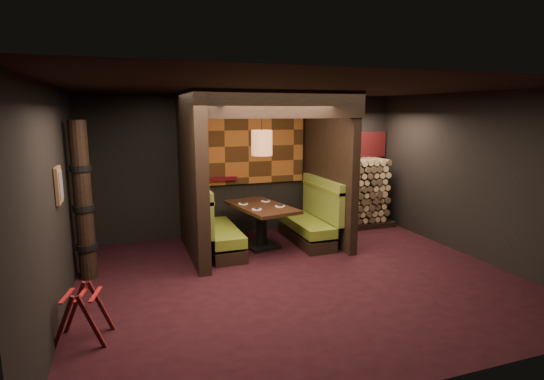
{
  "coord_description": "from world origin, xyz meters",
  "views": [
    {
      "loc": [
        -2.42,
        -5.65,
        2.52
      ],
      "look_at": [
        0.0,
        1.3,
        1.15
      ],
      "focal_mm": 28.0,
      "sensor_mm": 36.0,
      "label": 1
    }
  ],
  "objects": [
    {
      "name": "booth_bench_left",
      "position": [
        -0.96,
        1.65,
        0.4
      ],
      "size": [
        0.68,
        1.6,
        1.14
      ],
      "color": "black",
      "rests_on": "floor"
    },
    {
      "name": "bay_front_post",
      "position": [
        1.39,
        1.96,
        1.43
      ],
      "size": [
        0.08,
        0.08,
        2.85
      ],
      "primitive_type": "cube",
      "color": "black",
      "rests_on": "floor"
    },
    {
      "name": "booth_bench_right",
      "position": [
        0.93,
        1.65,
        0.4
      ],
      "size": [
        0.68,
        1.6,
        1.14
      ],
      "color": "black",
      "rests_on": "floor"
    },
    {
      "name": "wall_right",
      "position": [
        3.26,
        0.0,
        1.43
      ],
      "size": [
        0.02,
        5.5,
        2.85
      ],
      "primitive_type": "cube",
      "color": "black",
      "rests_on": "ground"
    },
    {
      "name": "header_beam",
      "position": [
        -0.02,
        0.7,
        2.63
      ],
      "size": [
        2.85,
        0.18,
        0.44
      ],
      "primitive_type": "cube",
      "color": "black",
      "rests_on": "partition_left"
    },
    {
      "name": "ceiling",
      "position": [
        0.0,
        0.0,
        2.86
      ],
      "size": [
        6.5,
        5.5,
        0.02
      ],
      "primitive_type": "cube",
      "color": "black",
      "rests_on": "ground"
    },
    {
      "name": "tapa_side_panel",
      "position": [
        -1.23,
        1.82,
        1.85
      ],
      "size": [
        0.04,
        1.85,
        1.45
      ],
      "primitive_type": "cube",
      "color": "#9E541E",
      "rests_on": "partition_left"
    },
    {
      "name": "totem_column",
      "position": [
        -3.05,
        1.1,
        1.19
      ],
      "size": [
        0.31,
        0.31,
        2.4
      ],
      "color": "black",
      "rests_on": "floor"
    },
    {
      "name": "partition_left",
      "position": [
        -1.35,
        1.65,
        1.43
      ],
      "size": [
        0.2,
        2.2,
        2.85
      ],
      "primitive_type": "cube",
      "color": "black",
      "rests_on": "floor"
    },
    {
      "name": "mosaic_header",
      "position": [
        2.29,
        2.68,
        1.78
      ],
      "size": [
        1.83,
        0.1,
        0.56
      ],
      "primitive_type": "cube",
      "color": "maroon",
      "rests_on": "wall_back"
    },
    {
      "name": "luggage_rack",
      "position": [
        -2.97,
        -0.83,
        0.32
      ],
      "size": [
        0.67,
        0.54,
        0.65
      ],
      "color": "#461112",
      "rests_on": "floor"
    },
    {
      "name": "wall_front",
      "position": [
        0.0,
        -2.76,
        1.43
      ],
      "size": [
        6.5,
        0.02,
        2.85
      ],
      "primitive_type": "cube",
      "color": "black",
      "rests_on": "ground"
    },
    {
      "name": "lacquer_shelf",
      "position": [
        -0.6,
        2.65,
        1.18
      ],
      "size": [
        0.6,
        0.12,
        0.07
      ],
      "primitive_type": "cube",
      "color": "#510913",
      "rests_on": "wall_back"
    },
    {
      "name": "floor",
      "position": [
        0.0,
        0.0,
        -0.01
      ],
      "size": [
        6.5,
        5.5,
        0.02
      ],
      "primitive_type": "cube",
      "color": "black",
      "rests_on": "ground"
    },
    {
      "name": "framed_picture",
      "position": [
        -3.22,
        0.1,
        1.62
      ],
      "size": [
        0.05,
        0.36,
        0.46
      ],
      "color": "brown",
      "rests_on": "wall_left"
    },
    {
      "name": "partition_right",
      "position": [
        1.3,
        1.7,
        1.43
      ],
      "size": [
        0.15,
        2.1,
        2.85
      ],
      "primitive_type": "cube",
      "color": "black",
      "rests_on": "floor"
    },
    {
      "name": "dining_table",
      "position": [
        -0.09,
        1.63,
        0.57
      ],
      "size": [
        1.12,
        1.67,
        0.81
      ],
      "color": "black",
      "rests_on": "floor"
    },
    {
      "name": "wall_left",
      "position": [
        -3.26,
        0.0,
        1.43
      ],
      "size": [
        0.02,
        5.5,
        2.85
      ],
      "primitive_type": "cube",
      "color": "black",
      "rests_on": "ground"
    },
    {
      "name": "pendant_lamp",
      "position": [
        -0.09,
        1.58,
        1.96
      ],
      "size": [
        0.38,
        0.38,
        1.11
      ],
      "color": "#9D613A",
      "rests_on": "ceiling"
    },
    {
      "name": "wall_back",
      "position": [
        0.0,
        2.76,
        1.43
      ],
      "size": [
        6.5,
        0.02,
        2.85
      ],
      "primitive_type": "cube",
      "color": "black",
      "rests_on": "ground"
    },
    {
      "name": "tapa_back_panel",
      "position": [
        -0.02,
        2.71,
        1.82
      ],
      "size": [
        2.4,
        0.06,
        1.55
      ],
      "primitive_type": "cube",
      "color": "#9E541E",
      "rests_on": "wall_back"
    },
    {
      "name": "firewood_stack",
      "position": [
        2.29,
        2.35,
        0.75
      ],
      "size": [
        1.73,
        0.7,
        1.5
      ],
      "color": "black",
      "rests_on": "floor"
    },
    {
      "name": "place_settings",
      "position": [
        -0.09,
        1.63,
        0.82
      ],
      "size": [
        0.76,
        0.79,
        0.03
      ],
      "color": "white",
      "rests_on": "dining_table"
    }
  ]
}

